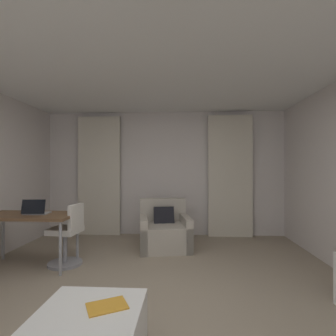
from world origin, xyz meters
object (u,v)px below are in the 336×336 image
at_px(armchair, 164,232).
at_px(desk, 29,219).
at_px(laptop, 36,211).
at_px(magazine_open, 107,306).
at_px(desk_chair, 68,238).

relative_size(armchair, desk, 0.78).
height_order(armchair, laptop, laptop).
distance_m(armchair, laptop, 2.08).
bearing_deg(magazine_open, laptop, 132.03).
relative_size(desk_chair, magazine_open, 2.58).
bearing_deg(desk_chair, laptop, -166.87).
relative_size(armchair, magazine_open, 2.89).
relative_size(laptop, magazine_open, 0.99).
bearing_deg(desk_chair, armchair, 33.72).
height_order(desk_chair, laptop, laptop).
bearing_deg(armchair, laptop, -150.58).
bearing_deg(armchair, desk, -151.99).
distance_m(desk, laptop, 0.15).
bearing_deg(magazine_open, desk_chair, 121.78).
height_order(desk_chair, magazine_open, desk_chair).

